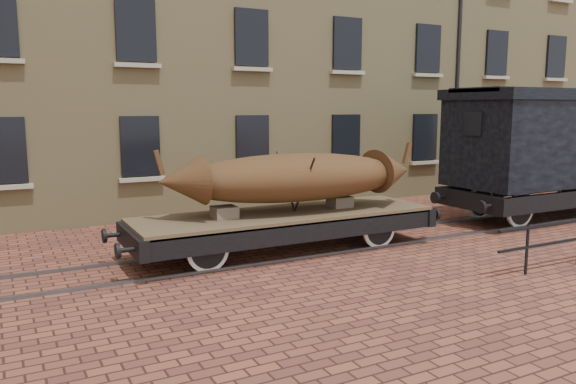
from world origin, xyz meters
name	(u,v)px	position (x,y,z in m)	size (l,w,h in m)	color
ground	(301,249)	(0.00, 0.00, 0.00)	(90.00, 90.00, 0.00)	brown
warehouse_cream	(245,13)	(3.00, 9.99, 7.00)	(40.00, 10.19, 14.00)	tan
rail_track	(301,248)	(0.00, 0.00, 0.03)	(30.00, 1.52, 0.06)	#59595E
flatcar_wagon	(285,220)	(-0.43, 0.00, 0.74)	(7.83, 2.12, 1.18)	brown
iron_boat	(295,177)	(-0.18, 0.00, 1.72)	(6.29, 2.17, 1.52)	#4F2C10
goods_van	(551,138)	(8.50, 0.00, 2.39)	(7.39, 2.69, 3.82)	black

